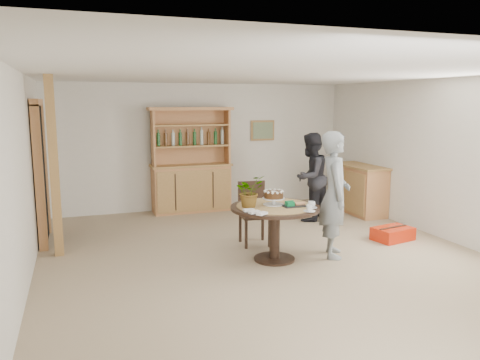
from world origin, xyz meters
name	(u,v)px	position (x,y,z in m)	size (l,w,h in m)	color
ground	(269,261)	(0.00, 0.00, 0.00)	(7.00, 7.00, 0.00)	tan
room_shell	(270,133)	(0.00, 0.01, 1.74)	(6.04, 7.04, 2.52)	white
doorway	(40,171)	(-2.93, 2.00, 1.11)	(0.13, 1.10, 2.18)	black
pine_post	(54,167)	(-2.70, 1.20, 1.25)	(0.12, 0.12, 2.50)	tan
hutch	(191,177)	(-0.30, 3.24, 0.69)	(1.62, 0.54, 2.04)	tan
sideboard	(360,189)	(2.74, 2.00, 0.47)	(0.54, 1.26, 0.94)	tan
dining_table	(275,217)	(0.08, 0.01, 0.60)	(1.20, 1.20, 0.76)	black
dining_chair	(253,209)	(0.09, 0.84, 0.54)	(0.46, 0.46, 0.95)	black
birthday_cake	(274,196)	(0.08, 0.06, 0.88)	(0.30, 0.30, 0.20)	white
flower_vase	(249,191)	(-0.27, 0.06, 0.97)	(0.38, 0.33, 0.42)	#3F7233
gift_tray	(293,204)	(0.29, -0.12, 0.79)	(0.30, 0.20, 0.08)	black
coffee_cup_a	(311,205)	(0.48, -0.27, 0.80)	(0.15, 0.15, 0.09)	silver
coffee_cup_b	(309,209)	(0.36, -0.44, 0.79)	(0.15, 0.15, 0.08)	silver
napkins	(255,212)	(-0.33, -0.31, 0.77)	(0.24, 0.33, 0.03)	white
teen_boy	(335,195)	(0.93, -0.09, 0.87)	(0.64, 0.42, 1.75)	gray
adult_person	(310,177)	(1.57, 1.82, 0.80)	(0.78, 0.60, 1.60)	black
red_suitcase	(393,234)	(2.20, 0.25, 0.10)	(0.66, 0.50, 0.21)	red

